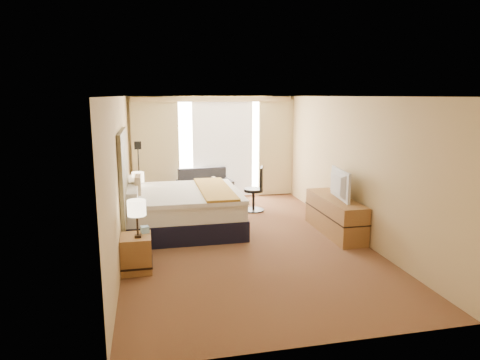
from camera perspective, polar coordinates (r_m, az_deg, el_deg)
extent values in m
cube|color=#501616|center=(7.98, 0.28, -7.93)|extent=(4.20, 7.00, 0.02)
cube|color=silver|center=(7.54, 0.30, 11.09)|extent=(4.20, 7.00, 0.02)
cube|color=tan|center=(11.06, -3.65, 4.36)|extent=(4.20, 0.02, 2.60)
cube|color=tan|center=(4.39, 10.30, -6.42)|extent=(4.20, 0.02, 2.60)
cube|color=tan|center=(7.49, -15.60, 0.67)|extent=(0.02, 7.00, 2.60)
cube|color=tan|center=(8.35, 14.50, 1.79)|extent=(0.02, 7.00, 2.60)
cube|color=black|center=(7.69, -15.21, 0.80)|extent=(0.06, 1.85, 1.50)
cube|color=olive|center=(6.73, -13.64, -9.47)|extent=(0.45, 0.52, 0.55)
cube|color=olive|center=(9.12, -13.32, -3.98)|extent=(0.45, 0.52, 0.55)
cube|color=olive|center=(8.44, 12.54, -4.63)|extent=(0.50, 1.80, 0.70)
cube|color=white|center=(11.07, -2.35, 4.48)|extent=(2.30, 0.02, 2.30)
cube|color=beige|center=(10.82, -11.18, 3.86)|extent=(1.15, 0.09, 2.50)
cube|color=beige|center=(11.31, 4.76, 4.34)|extent=(0.90, 0.09, 2.50)
cube|color=white|center=(11.03, -2.31, 4.20)|extent=(1.55, 0.04, 2.50)
cube|color=tan|center=(10.82, -3.61, 10.68)|extent=(4.00, 0.16, 0.12)
cube|color=black|center=(8.58, -7.86, -5.31)|extent=(2.30, 2.08, 0.38)
cube|color=white|center=(8.48, -7.92, -3.01)|extent=(2.25, 2.03, 0.33)
cube|color=white|center=(8.45, -7.36, -1.72)|extent=(2.10, 2.10, 0.08)
cube|color=#C5892D|center=(8.50, -3.40, -1.18)|extent=(0.60, 2.10, 0.04)
cube|color=white|center=(7.91, -14.60, -1.87)|extent=(0.31, 0.85, 0.20)
cube|color=white|center=(8.89, -14.36, -0.43)|extent=(0.31, 0.85, 0.20)
cube|color=beige|center=(8.38, -13.44, -0.77)|extent=(0.11, 0.46, 0.39)
cube|color=#5C231A|center=(10.69, -4.66, -2.34)|extent=(1.39, 0.85, 0.24)
cube|color=#333238|center=(10.60, -4.61, -1.39)|extent=(1.28, 0.70, 0.15)
cube|color=#333238|center=(10.86, -5.06, 0.28)|extent=(1.23, 0.27, 0.52)
cube|color=#333238|center=(10.51, -7.91, -1.41)|extent=(0.17, 0.71, 0.42)
cube|color=#333238|center=(10.80, -1.53, -0.97)|extent=(0.17, 0.71, 0.42)
cube|color=beige|center=(10.62, -3.40, -0.46)|extent=(0.11, 0.34, 0.30)
cube|color=black|center=(10.00, -13.08, -4.18)|extent=(0.20, 0.20, 0.02)
cylinder|color=black|center=(9.84, -13.26, -0.05)|extent=(0.03, 0.03, 1.44)
cube|color=black|center=(9.72, -13.47, 4.53)|extent=(0.15, 0.15, 0.17)
cylinder|color=black|center=(9.90, 1.79, -4.02)|extent=(0.50, 0.50, 0.03)
cylinder|color=black|center=(9.84, 1.80, -2.65)|extent=(0.06, 0.06, 0.45)
cylinder|color=black|center=(9.79, 1.81, -1.35)|extent=(0.44, 0.44, 0.07)
cube|color=black|center=(9.72, 2.87, 0.29)|extent=(0.18, 0.39, 0.50)
cube|color=black|center=(6.56, -13.45, -7.29)|extent=(0.10, 0.10, 0.04)
cylinder|color=black|center=(6.50, -13.53, -5.72)|extent=(0.03, 0.03, 0.34)
cylinder|color=#FFECBF|center=(6.44, -13.63, -3.63)|extent=(0.27, 0.27, 0.23)
cube|color=black|center=(9.11, -13.34, -2.08)|extent=(0.09, 0.09, 0.04)
cylinder|color=black|center=(9.08, -13.39, -1.03)|extent=(0.03, 0.03, 0.31)
cylinder|color=#FFECBF|center=(9.03, -13.45, 0.37)|extent=(0.25, 0.25, 0.21)
cube|color=#8CB9D8|center=(6.74, -12.57, -6.47)|extent=(0.14, 0.14, 0.10)
cube|color=black|center=(9.17, -13.50, -1.92)|extent=(0.20, 0.18, 0.06)
imported|color=black|center=(8.22, 12.59, -0.54)|extent=(0.24, 0.98, 0.56)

